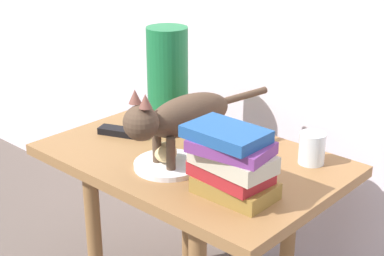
% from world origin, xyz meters
% --- Properties ---
extents(side_table, '(0.81, 0.54, 0.56)m').
position_xyz_m(side_table, '(0.00, 0.00, 0.47)').
color(side_table, olive).
rests_on(side_table, ground).
extents(plate, '(0.18, 0.18, 0.01)m').
position_xyz_m(plate, '(0.01, -0.10, 0.56)').
color(plate, white).
rests_on(plate, side_table).
extents(bread_roll, '(0.10, 0.10, 0.05)m').
position_xyz_m(bread_roll, '(-0.01, -0.10, 0.60)').
color(bread_roll, '#E0BC7A').
rests_on(bread_roll, plate).
extents(cat, '(0.13, 0.48, 0.23)m').
position_xyz_m(cat, '(0.02, -0.06, 0.69)').
color(cat, '#4C3828').
rests_on(cat, side_table).
extents(book_stack, '(0.21, 0.15, 0.17)m').
position_xyz_m(book_stack, '(0.23, -0.11, 0.64)').
color(book_stack, olive).
rests_on(book_stack, side_table).
extents(green_vase, '(0.12, 0.12, 0.31)m').
position_xyz_m(green_vase, '(-0.19, 0.10, 0.71)').
color(green_vase, '#196B38').
rests_on(green_vase, side_table).
extents(candle_jar, '(0.07, 0.07, 0.08)m').
position_xyz_m(candle_jar, '(0.27, 0.18, 0.59)').
color(candle_jar, silver).
rests_on(candle_jar, side_table).
extents(tv_remote, '(0.16, 0.10, 0.02)m').
position_xyz_m(tv_remote, '(-0.25, -0.03, 0.57)').
color(tv_remote, black).
rests_on(tv_remote, side_table).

